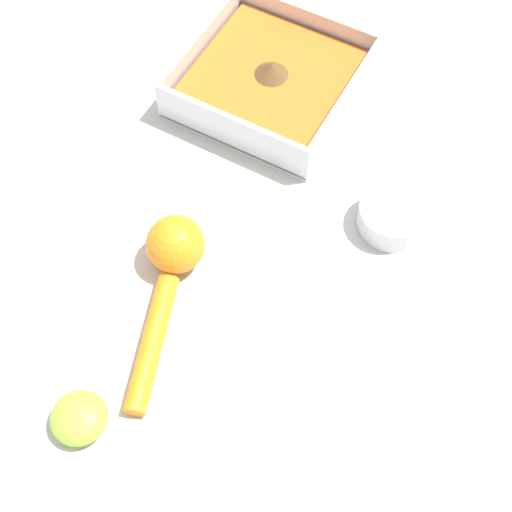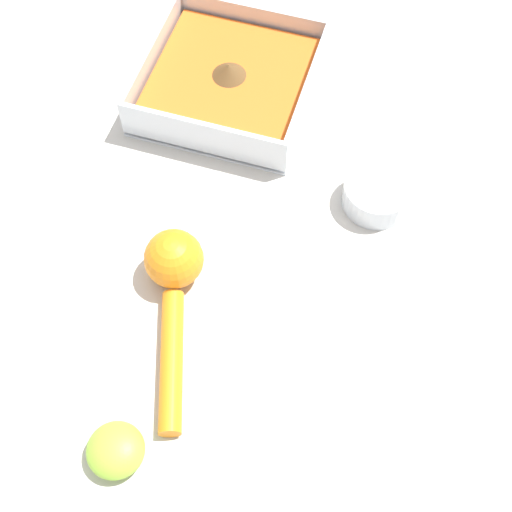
{
  "view_description": "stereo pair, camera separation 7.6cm",
  "coord_description": "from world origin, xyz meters",
  "px_view_note": "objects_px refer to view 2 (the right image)",
  "views": [
    {
      "loc": [
        0.26,
        -0.51,
        0.69
      ],
      "look_at": [
        0.08,
        -0.18,
        0.03
      ],
      "focal_mm": 50.0,
      "sensor_mm": 36.0,
      "label": 1
    },
    {
      "loc": [
        0.19,
        -0.54,
        0.69
      ],
      "look_at": [
        0.08,
        -0.18,
        0.03
      ],
      "focal_mm": 50.0,
      "sensor_mm": 36.0,
      "label": 2
    }
  ],
  "objects_px": {
    "square_dish": "(230,83)",
    "lemon_half": "(116,450)",
    "spice_bowl": "(377,194)",
    "lemon_squeezer": "(172,281)"
  },
  "relations": [
    {
      "from": "lemon_squeezer",
      "to": "lemon_half",
      "type": "xyz_separation_m",
      "value": [
        0.01,
        -0.18,
        -0.01
      ]
    },
    {
      "from": "square_dish",
      "to": "lemon_squeezer",
      "type": "distance_m",
      "value": 0.29
    },
    {
      "from": "spice_bowl",
      "to": "lemon_half",
      "type": "relative_size",
      "value": 1.4
    },
    {
      "from": "square_dish",
      "to": "lemon_half",
      "type": "height_order",
      "value": "square_dish"
    },
    {
      "from": "spice_bowl",
      "to": "lemon_half",
      "type": "bearing_deg",
      "value": -115.84
    },
    {
      "from": "lemon_squeezer",
      "to": "spice_bowl",
      "type": "bearing_deg",
      "value": -64.49
    },
    {
      "from": "square_dish",
      "to": "lemon_half",
      "type": "relative_size",
      "value": 3.68
    },
    {
      "from": "square_dish",
      "to": "lemon_squeezer",
      "type": "xyz_separation_m",
      "value": [
        0.03,
        -0.29,
        0.01
      ]
    },
    {
      "from": "spice_bowl",
      "to": "lemon_half",
      "type": "xyz_separation_m",
      "value": [
        -0.17,
        -0.36,
        -0.0
      ]
    },
    {
      "from": "spice_bowl",
      "to": "lemon_squeezer",
      "type": "distance_m",
      "value": 0.26
    }
  ]
}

